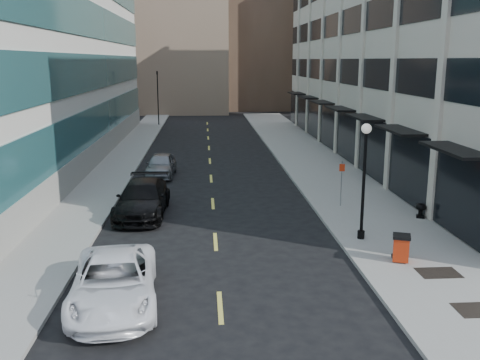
{
  "coord_description": "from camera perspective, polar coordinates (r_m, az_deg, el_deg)",
  "views": [
    {
      "loc": [
        -0.41,
        -12.96,
        7.33
      ],
      "look_at": [
        1.11,
        9.37,
        2.29
      ],
      "focal_mm": 40.0,
      "sensor_mm": 36.0,
      "label": 1
    }
  ],
  "objects": [
    {
      "name": "grate_mid",
      "position": [
        17.62,
        24.18,
        -12.51
      ],
      "size": [
        1.4,
        1.0,
        0.01
      ],
      "primitive_type": "cube",
      "color": "black",
      "rests_on": "sidewalk_right"
    },
    {
      "name": "skyline_tan_far",
      "position": [
        92.04,
        -12.81,
        14.69
      ],
      "size": [
        12.0,
        14.0,
        22.0
      ],
      "primitive_type": "cube",
      "color": "#826A55",
      "rests_on": "ground"
    },
    {
      "name": "skyline_tan_near",
      "position": [
        81.31,
        -6.72,
        17.33
      ],
      "size": [
        14.0,
        18.0,
        28.0
      ],
      "primitive_type": "cube",
      "color": "#826A55",
      "rests_on": "ground"
    },
    {
      "name": "trash_bin",
      "position": [
        20.38,
        16.8,
        -6.87
      ],
      "size": [
        0.79,
        0.79,
        1.01
      ],
      "rotation": [
        0.0,
        0.0,
        -0.33
      ],
      "color": "#AE270B",
      "rests_on": "sidewalk_right"
    },
    {
      "name": "traffic_signal",
      "position": [
        61.19,
        -8.83,
        11.05
      ],
      "size": [
        0.66,
        0.66,
        6.98
      ],
      "color": "black",
      "rests_on": "ground"
    },
    {
      "name": "ground",
      "position": [
        14.89,
        -1.88,
        -16.79
      ],
      "size": [
        160.0,
        160.0,
        0.0
      ],
      "primitive_type": "plane",
      "color": "black",
      "rests_on": "ground"
    },
    {
      "name": "sidewalk_right",
      "position": [
        34.66,
        9.39,
        0.45
      ],
      "size": [
        5.0,
        80.0,
        0.15
      ],
      "primitive_type": "cube",
      "color": "gray",
      "rests_on": "ground"
    },
    {
      "name": "skyline_stone",
      "position": [
        81.12,
        9.53,
        14.43
      ],
      "size": [
        10.0,
        14.0,
        20.0
      ],
      "primitive_type": "cube",
      "color": "#B2A896",
      "rests_on": "ground"
    },
    {
      "name": "road_centerline",
      "position": [
        30.84,
        -3.02,
        -1.05
      ],
      "size": [
        0.15,
        68.2,
        0.01
      ],
      "color": "#D8CC4C",
      "rests_on": "ground"
    },
    {
      "name": "car_silver_sedan",
      "position": [
        34.7,
        -8.44,
        1.62
      ],
      "size": [
        1.97,
        4.43,
        1.48
      ],
      "primitive_type": "imported",
      "rotation": [
        0.0,
        0.0,
        -0.05
      ],
      "color": "gray",
      "rests_on": "ground"
    },
    {
      "name": "sign_post",
      "position": [
        27.04,
        10.79,
        0.33
      ],
      "size": [
        0.27,
        0.09,
        2.3
      ],
      "rotation": [
        0.0,
        0.0,
        -0.21
      ],
      "color": "slate",
      "rests_on": "sidewalk_right"
    },
    {
      "name": "lamppost",
      "position": [
        21.94,
        13.12,
        0.98
      ],
      "size": [
        0.4,
        0.4,
        4.85
      ],
      "color": "black",
      "rests_on": "sidewalk_right"
    },
    {
      "name": "building_right",
      "position": [
        43.59,
        20.2,
        14.14
      ],
      "size": [
        15.3,
        46.5,
        18.25
      ],
      "color": "#B2A896",
      "rests_on": "ground"
    },
    {
      "name": "grate_far",
      "position": [
        19.91,
        20.42,
        -9.26
      ],
      "size": [
        1.4,
        1.0,
        0.01
      ],
      "primitive_type": "cube",
      "color": "black",
      "rests_on": "sidewalk_right"
    },
    {
      "name": "sidewalk_left",
      "position": [
        34.29,
        -14.03,
        0.11
      ],
      "size": [
        3.0,
        80.0,
        0.15
      ],
      "primitive_type": "cube",
      "color": "gray",
      "rests_on": "ground"
    },
    {
      "name": "car_black_pickup",
      "position": [
        26.08,
        -10.35,
        -1.98
      ],
      "size": [
        2.48,
        5.69,
        1.63
      ],
      "primitive_type": "imported",
      "rotation": [
        0.0,
        0.0,
        -0.04
      ],
      "color": "black",
      "rests_on": "ground"
    },
    {
      "name": "urn_planter",
      "position": [
        26.21,
        18.74,
        -2.95
      ],
      "size": [
        0.49,
        0.49,
        0.68
      ],
      "rotation": [
        0.0,
        0.0,
        -0.36
      ],
      "color": "black",
      "rests_on": "sidewalk_right"
    },
    {
      "name": "car_white_van",
      "position": [
        16.91,
        -13.29,
        -10.53
      ],
      "size": [
        3.02,
        5.66,
        1.51
      ],
      "primitive_type": "imported",
      "rotation": [
        0.0,
        0.0,
        0.09
      ],
      "color": "white",
      "rests_on": "ground"
    }
  ]
}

